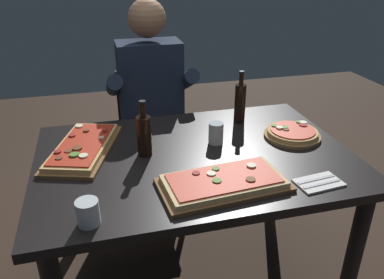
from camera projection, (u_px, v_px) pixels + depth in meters
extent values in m
plane|color=#38281E|center=(194.00, 276.00, 2.05)|extent=(6.40, 6.40, 0.00)
cube|color=black|center=(195.00, 158.00, 1.73)|extent=(1.40, 0.96, 0.04)
cylinder|color=black|center=(353.00, 257.00, 1.69)|extent=(0.07, 0.07, 0.70)
cylinder|color=black|center=(67.00, 197.00, 2.10)|extent=(0.07, 0.07, 0.70)
cylinder|color=black|center=(274.00, 168.00, 2.38)|extent=(0.07, 0.07, 0.70)
cube|color=brown|center=(223.00, 185.00, 1.48)|extent=(0.51, 0.29, 0.02)
cube|color=#E5C184|center=(224.00, 181.00, 1.47)|extent=(0.47, 0.26, 0.02)
cube|color=#B72D19|center=(224.00, 178.00, 1.47)|extent=(0.43, 0.23, 0.01)
cylinder|color=maroon|center=(196.00, 173.00, 1.49)|extent=(0.03, 0.03, 0.00)
cylinder|color=beige|center=(251.00, 165.00, 1.54)|extent=(0.04, 0.04, 0.01)
cylinder|color=brown|center=(251.00, 179.00, 1.45)|extent=(0.04, 0.04, 0.00)
cylinder|color=#4C7F2D|center=(216.00, 169.00, 1.52)|extent=(0.03, 0.03, 0.00)
cylinder|color=#4C7F2D|center=(217.00, 181.00, 1.44)|extent=(0.04, 0.04, 0.00)
cylinder|color=beige|center=(211.00, 174.00, 1.49)|extent=(0.04, 0.04, 0.01)
cube|color=brown|center=(83.00, 149.00, 1.75)|extent=(0.38, 0.55, 0.02)
cube|color=tan|center=(83.00, 146.00, 1.74)|extent=(0.34, 0.50, 0.02)
cube|color=#B72D19|center=(83.00, 143.00, 1.73)|extent=(0.31, 0.46, 0.01)
cylinder|color=beige|center=(102.00, 138.00, 1.77)|extent=(0.02, 0.02, 0.01)
cylinder|color=brown|center=(59.00, 158.00, 1.60)|extent=(0.03, 0.03, 0.00)
cylinder|color=beige|center=(83.00, 156.00, 1.62)|extent=(0.04, 0.04, 0.01)
cylinder|color=#4C7F2D|center=(74.00, 155.00, 1.62)|extent=(0.04, 0.04, 0.01)
cylinder|color=maroon|center=(72.00, 135.00, 1.79)|extent=(0.03, 0.03, 0.01)
cylinder|color=brown|center=(86.00, 131.00, 1.84)|extent=(0.03, 0.03, 0.01)
cylinder|color=maroon|center=(76.00, 149.00, 1.67)|extent=(0.03, 0.03, 0.01)
cylinder|color=brown|center=(77.00, 148.00, 1.68)|extent=(0.04, 0.04, 0.01)
cylinder|color=maroon|center=(58.00, 152.00, 1.65)|extent=(0.03, 0.03, 0.01)
cylinder|color=beige|center=(79.00, 126.00, 1.89)|extent=(0.04, 0.04, 0.01)
cylinder|color=maroon|center=(106.00, 131.00, 1.84)|extent=(0.02, 0.02, 0.01)
cylinder|color=brown|center=(68.00, 151.00, 1.66)|extent=(0.04, 0.04, 0.00)
cylinder|color=olive|center=(292.00, 136.00, 1.88)|extent=(0.27, 0.27, 0.02)
cylinder|color=tan|center=(292.00, 132.00, 1.87)|extent=(0.24, 0.24, 0.02)
cylinder|color=red|center=(293.00, 130.00, 1.87)|extent=(0.22, 0.22, 0.01)
cylinder|color=#4C7F2D|center=(300.00, 122.00, 1.94)|extent=(0.04, 0.04, 0.01)
cylinder|color=#4C7F2D|center=(284.00, 127.00, 1.88)|extent=(0.04, 0.04, 0.01)
cylinder|color=brown|center=(286.00, 129.00, 1.86)|extent=(0.03, 0.03, 0.00)
cylinder|color=maroon|center=(303.00, 125.00, 1.91)|extent=(0.04, 0.04, 0.01)
cylinder|color=beige|center=(279.00, 128.00, 1.87)|extent=(0.03, 0.03, 0.01)
cylinder|color=#4C7F2D|center=(274.00, 126.00, 1.90)|extent=(0.03, 0.03, 0.01)
cylinder|color=beige|center=(303.00, 123.00, 1.93)|extent=(0.04, 0.04, 0.01)
cylinder|color=black|center=(240.00, 104.00, 2.01)|extent=(0.06, 0.06, 0.21)
cylinder|color=black|center=(241.00, 79.00, 1.95)|extent=(0.02, 0.02, 0.06)
cylinder|color=black|center=(242.00, 72.00, 1.93)|extent=(0.02, 0.02, 0.01)
cylinder|color=black|center=(144.00, 136.00, 1.68)|extent=(0.07, 0.07, 0.18)
cylinder|color=black|center=(143.00, 110.00, 1.63)|extent=(0.03, 0.03, 0.06)
cylinder|color=black|center=(142.00, 102.00, 1.61)|extent=(0.03, 0.03, 0.01)
cylinder|color=silver|center=(88.00, 213.00, 1.26)|extent=(0.08, 0.08, 0.09)
cylinder|color=silver|center=(216.00, 133.00, 1.80)|extent=(0.07, 0.07, 0.10)
cylinder|color=silver|center=(216.00, 139.00, 1.82)|extent=(0.06, 0.06, 0.04)
cube|color=white|center=(319.00, 183.00, 1.50)|extent=(0.19, 0.13, 0.01)
cube|color=silver|center=(322.00, 184.00, 1.49)|extent=(0.17, 0.03, 0.00)
cube|color=silver|center=(316.00, 179.00, 1.52)|extent=(0.17, 0.03, 0.00)
cube|color=black|center=(153.00, 143.00, 2.52)|extent=(0.44, 0.44, 0.04)
cube|color=black|center=(147.00, 99.00, 2.59)|extent=(0.40, 0.04, 0.42)
cylinder|color=black|center=(130.00, 191.00, 2.41)|extent=(0.04, 0.04, 0.41)
cylinder|color=black|center=(188.00, 183.00, 2.50)|extent=(0.04, 0.04, 0.41)
cylinder|color=black|center=(124.00, 162.00, 2.74)|extent=(0.04, 0.04, 0.41)
cylinder|color=black|center=(176.00, 156.00, 2.83)|extent=(0.04, 0.04, 0.41)
cylinder|color=#23232D|center=(144.00, 185.00, 2.43)|extent=(0.11, 0.11, 0.45)
cylinder|color=#23232D|center=(174.00, 181.00, 2.48)|extent=(0.11, 0.11, 0.45)
cube|color=#23232D|center=(155.00, 138.00, 2.40)|extent=(0.34, 0.40, 0.12)
cube|color=#1E283D|center=(150.00, 84.00, 2.34)|extent=(0.38, 0.22, 0.52)
sphere|color=#A37556|center=(147.00, 18.00, 2.17)|extent=(0.22, 0.22, 0.22)
cylinder|color=#1E283D|center=(114.00, 86.00, 2.24)|extent=(0.09, 0.31, 0.21)
cylinder|color=#1E283D|center=(187.00, 80.00, 2.34)|extent=(0.09, 0.31, 0.21)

